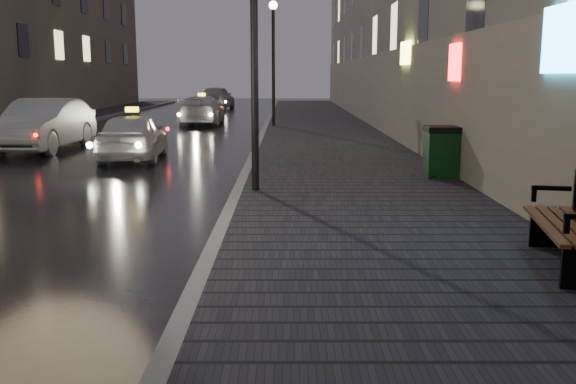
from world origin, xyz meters
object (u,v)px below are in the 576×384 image
object	(u,v)px
lamp_far	(273,48)
car_far	(216,98)
taxi_near	(133,136)
lamp_near	(254,11)
trash_bin	(442,151)
car_left_mid	(44,125)
taxi_mid	(202,110)

from	to	relation	value
lamp_far	car_far	distance (m)	17.24
lamp_far	taxi_near	distance (m)	11.37
lamp_near	lamp_far	bearing A→B (deg)	90.00
lamp_far	taxi_near	size ratio (longest dim) A/B	1.36
lamp_near	lamp_far	xyz separation A→B (m)	(0.00, 16.00, 0.00)
trash_bin	car_left_mid	bearing A→B (deg)	151.28
taxi_near	taxi_mid	bearing A→B (deg)	-94.78
taxi_near	car_far	xyz separation A→B (m)	(-0.64, 26.86, 0.14)
lamp_near	trash_bin	size ratio (longest dim) A/B	4.81
lamp_near	lamp_far	world-z (taller)	same
trash_bin	taxi_near	xyz separation A→B (m)	(-7.63, 4.00, -0.04)
lamp_far	car_far	size ratio (longest dim) A/B	1.12
car_left_mid	taxi_mid	world-z (taller)	car_left_mid
taxi_near	car_left_mid	bearing A→B (deg)	-38.26
car_left_mid	lamp_far	bearing A→B (deg)	51.23
lamp_near	trash_bin	bearing A→B (deg)	22.34
lamp_near	taxi_mid	distance (m)	19.01
lamp_near	lamp_far	distance (m)	16.00
lamp_near	taxi_mid	size ratio (longest dim) A/B	1.13
lamp_near	taxi_near	distance (m)	7.29
car_left_mid	car_far	xyz separation A→B (m)	(2.69, 24.57, 0.00)
lamp_far	car_left_mid	bearing A→B (deg)	-130.88
lamp_far	taxi_near	xyz separation A→B (m)	(-3.68, -10.38, -2.83)
lamp_near	taxi_near	xyz separation A→B (m)	(-3.68, 5.62, -2.83)
taxi_mid	car_left_mid	bearing A→B (deg)	70.63
lamp_far	taxi_near	world-z (taller)	lamp_far
taxi_mid	taxi_near	bearing A→B (deg)	88.19
car_left_mid	taxi_mid	distance (m)	11.16
lamp_far	taxi_mid	xyz separation A→B (m)	(-3.46, 2.48, -2.81)
trash_bin	lamp_far	bearing A→B (deg)	106.46
taxi_mid	car_far	size ratio (longest dim) A/B	0.99
lamp_far	car_far	xyz separation A→B (m)	(-4.32, 16.48, -2.68)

